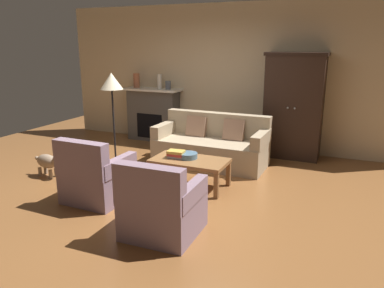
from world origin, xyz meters
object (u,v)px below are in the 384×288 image
armoire (294,106)px  mantel_vase_terracotta (136,80)px  armchair_near_right (161,208)px  floor_lamp (112,87)px  book_stack (176,154)px  mantel_vase_slate (168,85)px  armchair_near_left (96,178)px  couch (212,146)px  coffee_table (190,163)px  fruit_bowl (188,156)px  fireplace (153,114)px  mantel_vase_cream (160,82)px  dog (48,162)px

armoire → mantel_vase_terracotta: bearing=179.0°
armchair_near_right → floor_lamp: floor_lamp is taller
book_stack → floor_lamp: size_ratio=0.16×
book_stack → mantel_vase_slate: size_ratio=1.54×
book_stack → mantel_vase_terracotta: 3.10m
armoire → armchair_near_left: bearing=-123.5°
armoire → couch: (-1.20, -0.99, -0.63)m
coffee_table → book_stack: bearing=-175.0°
floor_lamp → coffee_table: bearing=-8.8°
fruit_bowl → book_stack: size_ratio=1.06×
armoire → armchair_near_left: 3.76m
couch → floor_lamp: 1.95m
mantel_vase_terracotta → armchair_near_right: 4.53m
mantel_vase_terracotta → armchair_near_left: 3.53m
fireplace → couch: bearing=-31.4°
mantel_vase_terracotta → mantel_vase_slate: 0.76m
mantel_vase_cream → armchair_near_left: size_ratio=0.34×
armchair_near_right → mantel_vase_terracotta: bearing=124.9°
mantel_vase_cream → mantel_vase_slate: size_ratio=1.77×
fruit_bowl → mantel_vase_terracotta: size_ratio=0.91×
coffee_table → armchair_near_right: armchair_near_right is taller
couch → mantel_vase_slate: (-1.37, 1.05, 0.89)m
armoire → mantel_vase_terracotta: (-3.33, 0.06, 0.32)m
armchair_near_right → fruit_bowl: bearing=103.2°
armchair_near_right → dog: size_ratio=1.54×
fireplace → armchair_near_left: 3.30m
armchair_near_right → armoire: bearing=77.4°
fireplace → armchair_near_right: (2.15, -3.65, -0.25)m
couch → armchair_near_left: 2.26m
mantel_vase_slate → floor_lamp: size_ratio=0.11×
armchair_near_right → book_stack: bearing=109.7°
armchair_near_left → armchair_near_right: size_ratio=1.00×
floor_lamp → armchair_near_right: bearing=-43.4°
couch → armchair_near_right: armchair_near_right is taller
couch → armchair_near_left: armchair_near_left is taller
fireplace → floor_lamp: 2.18m
book_stack → mantel_vase_terracotta: mantel_vase_terracotta is taller
mantel_vase_cream → mantel_vase_slate: 0.21m
mantel_vase_cream → coffee_table: bearing=-52.8°
couch → armchair_near_right: (0.40, -2.58, -0.00)m
mantel_vase_slate → armchair_near_right: 4.14m
fruit_bowl → armchair_near_right: bearing=-76.8°
couch → armchair_near_left: (-0.85, -2.09, -0.00)m
mantel_vase_slate → couch: bearing=-37.5°
book_stack → dog: size_ratio=0.46×
fireplace → armchair_near_right: 4.24m
book_stack → armchair_near_right: size_ratio=0.30×
coffee_table → dog: (-2.21, -0.51, -0.12)m
couch → coffee_table: couch is taller
armoire → mantel_vase_slate: armoire is taller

